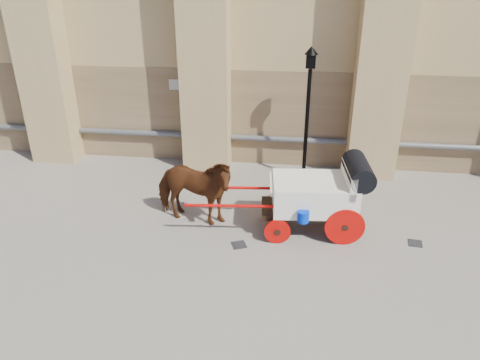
# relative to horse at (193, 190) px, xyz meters

# --- Properties ---
(ground) EXTENTS (90.00, 90.00, 0.00)m
(ground) POSITION_rel_horse_xyz_m (0.69, -0.13, -0.91)
(ground) COLOR #6E655B
(ground) RESTS_ON ground
(horse) EXTENTS (2.30, 1.38, 1.81)m
(horse) POSITION_rel_horse_xyz_m (0.00, 0.00, 0.00)
(horse) COLOR #622B14
(horse) RESTS_ON ground
(carriage) EXTENTS (4.39, 1.65, 1.88)m
(carriage) POSITION_rel_horse_xyz_m (3.07, 0.03, 0.11)
(carriage) COLOR black
(carriage) RESTS_ON ground
(street_lamp) EXTENTS (0.37, 0.37, 3.91)m
(street_lamp) POSITION_rel_horse_xyz_m (2.71, 2.88, 1.19)
(street_lamp) COLOR black
(street_lamp) RESTS_ON ground
(drain_grate_near) EXTENTS (0.42, 0.42, 0.01)m
(drain_grate_near) POSITION_rel_horse_xyz_m (1.24, -0.90, -0.90)
(drain_grate_near) COLOR black
(drain_grate_near) RESTS_ON ground
(drain_grate_far) EXTENTS (0.36, 0.36, 0.01)m
(drain_grate_far) POSITION_rel_horse_xyz_m (5.34, -0.32, -0.90)
(drain_grate_far) COLOR black
(drain_grate_far) RESTS_ON ground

